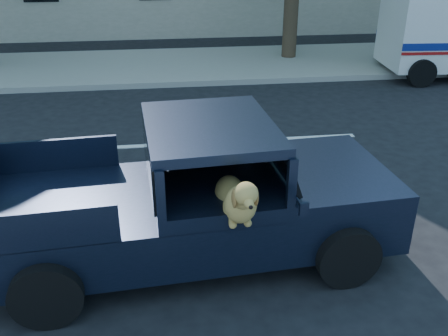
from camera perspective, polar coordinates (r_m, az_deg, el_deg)
The scene contains 4 objects.
ground at distance 6.77m, azimuth -14.84°, elevation -9.26°, with size 120.00×120.00×0.00m, color black.
far_sidewalk at distance 15.21m, azimuth -11.20°, elevation 11.24°, with size 60.00×4.00×0.15m, color gray.
lane_stripes at distance 9.73m, azimuth -0.98°, elevation 2.96°, with size 21.60×0.14×0.01m, color silver, non-canonical shape.
pickup_truck at distance 6.21m, azimuth -4.38°, elevation -5.24°, with size 5.05×2.64×1.76m.
Camera 1 is at (1.01, -5.51, 3.80)m, focal length 40.00 mm.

